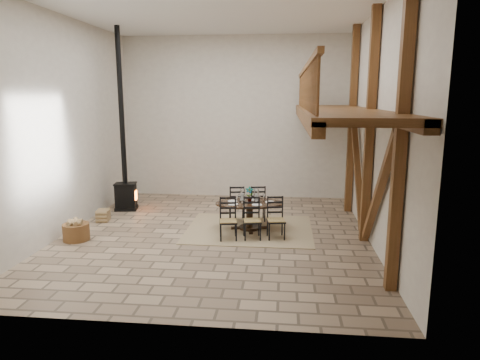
# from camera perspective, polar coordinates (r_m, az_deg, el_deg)

# --- Properties ---
(ground) EXTENTS (8.00, 8.00, 0.00)m
(ground) POSITION_cam_1_polar(r_m,az_deg,el_deg) (10.05, -3.38, -7.31)
(ground) COLOR tan
(ground) RESTS_ON ground
(room_shell) EXTENTS (7.02, 8.02, 5.01)m
(room_shell) POSITION_cam_1_polar(r_m,az_deg,el_deg) (9.41, 3.69, 10.12)
(room_shell) COLOR beige
(room_shell) RESTS_ON ground
(rug) EXTENTS (3.00, 2.50, 0.02)m
(rug) POSITION_cam_1_polar(r_m,az_deg,el_deg) (10.43, 1.26, -6.55)
(rug) COLOR tan
(rug) RESTS_ON ground
(dining_table) EXTENTS (1.77, 1.98, 1.05)m
(dining_table) POSITION_cam_1_polar(r_m,az_deg,el_deg) (10.23, 1.32, -4.74)
(dining_table) COLOR black
(dining_table) RESTS_ON ground
(wood_stove) EXTENTS (0.67, 0.55, 5.00)m
(wood_stove) POSITION_cam_1_polar(r_m,az_deg,el_deg) (12.37, -15.14, 1.30)
(wood_stove) COLOR black
(wood_stove) RESTS_ON ground
(log_basket) EXTENTS (0.58, 0.58, 0.48)m
(log_basket) POSITION_cam_1_polar(r_m,az_deg,el_deg) (10.31, -21.01, -6.38)
(log_basket) COLOR brown
(log_basket) RESTS_ON ground
(log_stack) EXTENTS (0.35, 0.44, 0.30)m
(log_stack) POSITION_cam_1_polar(r_m,az_deg,el_deg) (11.61, -17.78, -4.52)
(log_stack) COLOR #A4815B
(log_stack) RESTS_ON ground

